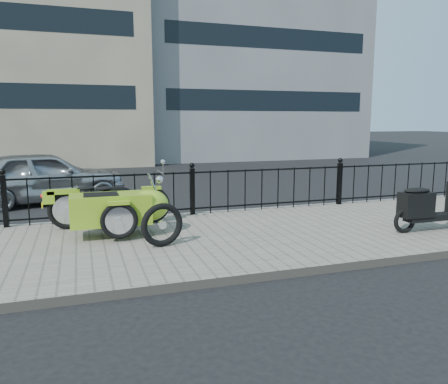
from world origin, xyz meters
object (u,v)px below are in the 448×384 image
object	(u,v)px
motorcycle_sidecar	(121,206)
spare_tire	(162,225)
scooter	(428,207)
sedan_car	(45,177)

from	to	relation	value
motorcycle_sidecar	spare_tire	size ratio (longest dim) A/B	3.34
scooter	spare_tire	world-z (taller)	scooter
motorcycle_sidecar	sedan_car	bearing A→B (deg)	109.69
scooter	spare_tire	xyz separation A→B (m)	(-4.61, 0.50, -0.09)
spare_tire	sedan_car	world-z (taller)	sedan_car
scooter	sedan_car	bearing A→B (deg)	139.54
spare_tire	sedan_car	xyz separation A→B (m)	(-2.00, 5.14, 0.20)
scooter	spare_tire	bearing A→B (deg)	173.77
motorcycle_sidecar	sedan_car	world-z (taller)	sedan_car
spare_tire	motorcycle_sidecar	bearing A→B (deg)	117.63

